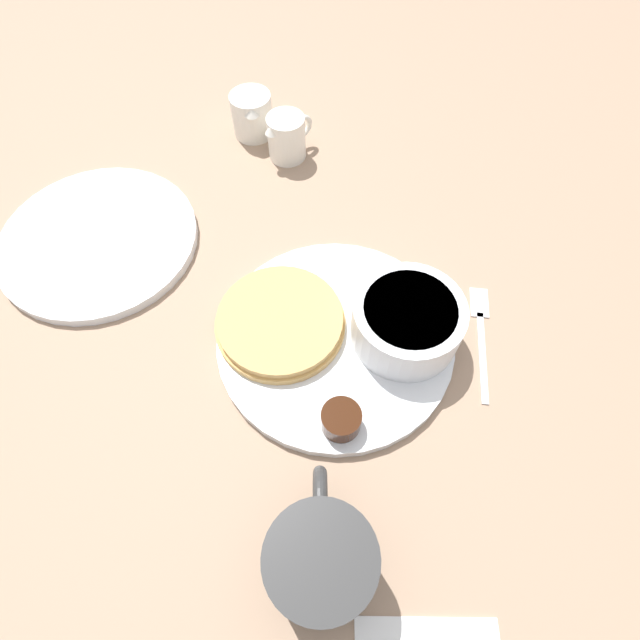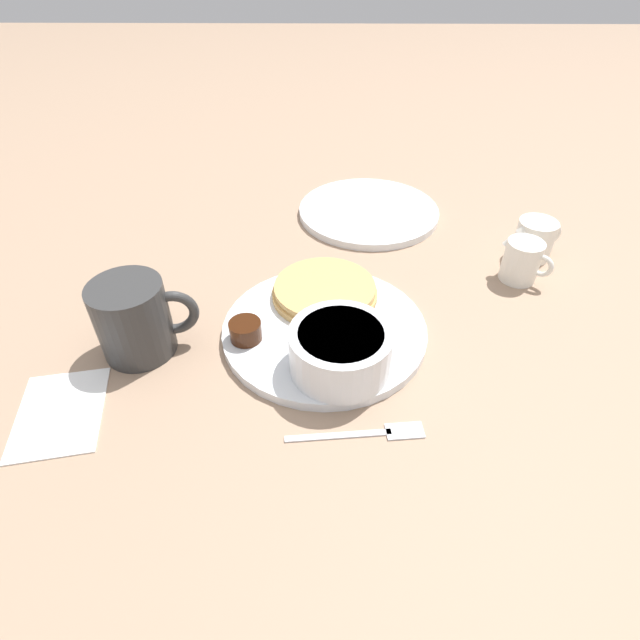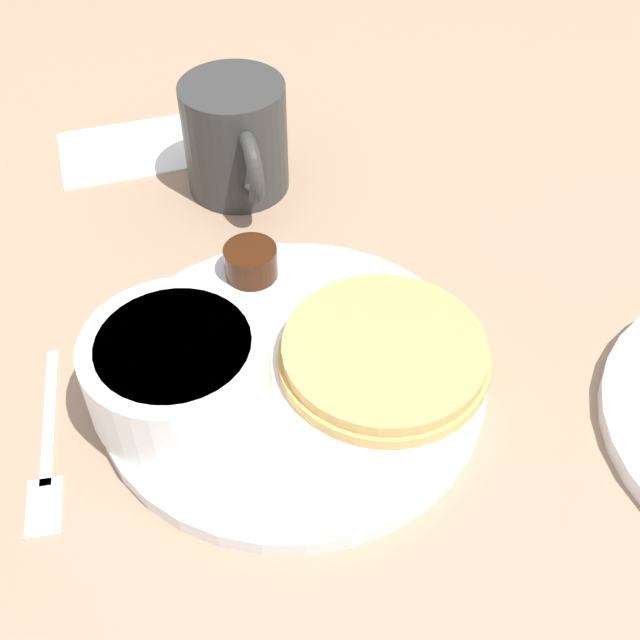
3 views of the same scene
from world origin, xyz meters
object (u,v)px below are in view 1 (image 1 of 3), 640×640
(bowl, at_px, (407,321))
(creamer_pitcher_far, at_px, (252,114))
(creamer_pitcher_near, at_px, (287,137))
(coffee_mug, at_px, (321,561))
(fork, at_px, (481,328))
(plate, at_px, (335,339))

(bowl, xyz_separation_m, creamer_pitcher_far, (0.25, -0.29, -0.01))
(creamer_pitcher_near, relative_size, creamer_pitcher_far, 0.81)
(coffee_mug, relative_size, fork, 0.82)
(coffee_mug, relative_size, creamer_pitcher_far, 1.48)
(plate, height_order, fork, plate)
(plate, relative_size, creamer_pitcher_far, 3.21)
(bowl, relative_size, fork, 0.80)
(coffee_mug, bearing_deg, creamer_pitcher_far, -68.31)
(fork, bearing_deg, coffee_mug, 65.25)
(fork, bearing_deg, plate, 17.72)
(creamer_pitcher_far, bearing_deg, plate, 120.05)
(creamer_pitcher_far, xyz_separation_m, fork, (-0.33, 0.26, -0.03))
(coffee_mug, height_order, creamer_pitcher_near, coffee_mug)
(fork, bearing_deg, bowl, 20.72)
(creamer_pitcher_near, bearing_deg, fork, 140.52)
(coffee_mug, bearing_deg, bowl, -99.62)
(plate, height_order, creamer_pitcher_far, creamer_pitcher_far)
(coffee_mug, height_order, creamer_pitcher_far, coffee_mug)
(creamer_pitcher_near, height_order, fork, creamer_pitcher_near)
(creamer_pitcher_far, bearing_deg, bowl, 130.44)
(creamer_pitcher_near, bearing_deg, coffee_mug, 107.08)
(plate, height_order, bowl, bowl)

